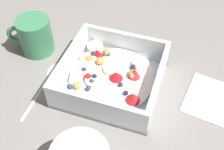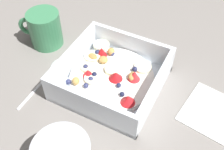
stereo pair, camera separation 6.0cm
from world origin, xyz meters
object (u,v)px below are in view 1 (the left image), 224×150
(coffee_mug, at_px, (35,36))
(folded_napkin, at_px, (215,100))
(fruit_bowl, at_px, (112,77))
(spoon, at_px, (48,78))

(coffee_mug, relative_size, folded_napkin, 0.90)
(fruit_bowl, relative_size, folded_napkin, 1.75)
(coffee_mug, bearing_deg, spoon, 131.14)
(fruit_bowl, relative_size, coffee_mug, 1.95)
(fruit_bowl, distance_m, spoon, 0.15)
(coffee_mug, bearing_deg, fruit_bowl, 167.22)
(fruit_bowl, xyz_separation_m, folded_napkin, (-0.23, -0.02, -0.02))
(fruit_bowl, distance_m, coffee_mug, 0.22)
(spoon, distance_m, folded_napkin, 0.37)
(folded_napkin, bearing_deg, spoon, 8.75)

